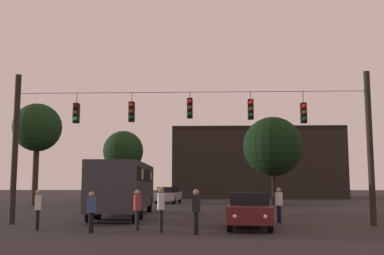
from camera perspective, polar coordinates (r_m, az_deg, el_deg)
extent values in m
plane|color=black|center=(29.73, 0.47, -10.77)|extent=(168.00, 168.00, 0.00)
cylinder|color=black|center=(22.83, -21.71, -2.45)|extent=(0.28, 0.28, 7.14)
cylinder|color=black|center=(22.16, 21.83, -2.32)|extent=(0.28, 0.28, 7.14)
cylinder|color=black|center=(21.27, -0.27, 4.54)|extent=(16.68, 0.02, 0.02)
cylinder|color=black|center=(22.13, -14.53, 3.63)|extent=(0.03, 0.03, 0.49)
cube|color=black|center=(22.01, -14.59, 1.79)|extent=(0.26, 0.32, 0.95)
sphere|color=#510A0A|center=(21.88, -14.70, 2.63)|extent=(0.20, 0.20, 0.20)
sphere|color=#5B3D0C|center=(21.84, -14.72, 1.86)|extent=(0.20, 0.20, 0.20)
sphere|color=#1EE04C|center=(21.79, -14.75, 1.08)|extent=(0.20, 0.20, 0.20)
cylinder|color=black|center=(21.52, -7.70, 3.83)|extent=(0.03, 0.03, 0.45)
cube|color=black|center=(21.40, -7.73, 2.00)|extent=(0.26, 0.32, 0.95)
sphere|color=red|center=(21.27, -7.80, 2.87)|extent=(0.20, 0.20, 0.20)
sphere|color=#5B3D0C|center=(21.22, -7.81, 2.08)|extent=(0.20, 0.20, 0.20)
sphere|color=#0C4219|center=(21.18, -7.83, 1.27)|extent=(0.20, 0.20, 0.20)
cylinder|color=black|center=(21.24, -0.26, 4.13)|extent=(0.03, 0.03, 0.29)
cube|color=black|center=(21.12, -0.26, 2.48)|extent=(0.26, 0.32, 0.95)
sphere|color=red|center=(21.00, -0.28, 3.37)|extent=(0.20, 0.20, 0.20)
sphere|color=#5B3D0C|center=(20.95, -0.28, 2.56)|extent=(0.20, 0.20, 0.20)
sphere|color=#0C4219|center=(20.90, -0.28, 1.75)|extent=(0.20, 0.20, 0.20)
cylinder|color=black|center=(21.30, 7.49, 4.05)|extent=(0.03, 0.03, 0.36)
cube|color=black|center=(21.18, 7.52, 2.31)|extent=(0.26, 0.32, 0.95)
sphere|color=red|center=(21.06, 7.55, 3.20)|extent=(0.20, 0.20, 0.20)
sphere|color=#5B3D0C|center=(21.01, 7.56, 2.39)|extent=(0.20, 0.20, 0.20)
sphere|color=#0C4219|center=(20.96, 7.57, 1.58)|extent=(0.20, 0.20, 0.20)
cylinder|color=black|center=(21.65, 14.03, 3.77)|extent=(0.03, 0.03, 0.55)
cube|color=black|center=(21.53, 14.09, 1.81)|extent=(0.26, 0.32, 0.95)
sphere|color=red|center=(21.40, 14.17, 2.68)|extent=(0.20, 0.20, 0.20)
sphere|color=#5B3D0C|center=(21.35, 14.19, 1.89)|extent=(0.20, 0.20, 0.20)
sphere|color=#0C4219|center=(21.31, 14.21, 1.09)|extent=(0.20, 0.20, 0.20)
cube|color=#2D2D33|center=(26.29, -8.58, -7.37)|extent=(3.09, 11.12, 2.50)
cube|color=black|center=(26.29, -8.55, -6.04)|extent=(3.09, 10.46, 0.70)
cylinder|color=black|center=(30.40, -9.72, -9.65)|extent=(0.33, 1.01, 1.00)
cylinder|color=black|center=(30.14, -5.48, -9.74)|extent=(0.33, 1.01, 1.00)
cylinder|color=black|center=(24.34, -11.97, -10.28)|extent=(0.33, 1.01, 1.00)
cylinder|color=black|center=(24.02, -6.67, -10.43)|extent=(0.33, 1.01, 1.00)
cylinder|color=black|center=(22.40, -12.95, -10.55)|extent=(0.33, 1.01, 1.00)
cylinder|color=black|center=(22.05, -7.20, -10.73)|extent=(0.33, 1.01, 1.00)
cube|color=beige|center=(29.57, -7.70, -6.16)|extent=(2.60, 0.94, 0.56)
cube|color=beige|center=(23.57, -9.45, -5.92)|extent=(2.60, 0.94, 0.56)
cube|color=#511919|center=(19.43, 7.41, -10.76)|extent=(2.17, 4.44, 0.68)
cube|color=black|center=(19.55, 7.38, -8.97)|extent=(1.78, 2.45, 0.52)
cylinder|color=black|center=(18.06, 10.00, -12.08)|extent=(0.28, 0.66, 0.64)
cylinder|color=black|center=(18.06, 4.87, -12.16)|extent=(0.28, 0.66, 0.64)
cylinder|color=black|center=(20.89, 9.63, -11.39)|extent=(0.28, 0.66, 0.64)
cylinder|color=black|center=(20.89, 5.20, -11.46)|extent=(0.28, 0.66, 0.64)
sphere|color=white|center=(17.35, 9.36, -11.18)|extent=(0.18, 0.18, 0.18)
sphere|color=white|center=(17.35, 5.48, -11.24)|extent=(0.18, 0.18, 0.18)
cube|color=#99999E|center=(42.05, -3.01, -8.77)|extent=(2.24, 4.46, 0.68)
cube|color=black|center=(41.89, -3.04, -7.95)|extent=(1.82, 2.47, 0.52)
cylinder|color=black|center=(43.61, -3.68, -9.14)|extent=(0.29, 0.66, 0.64)
cylinder|color=black|center=(43.31, -1.60, -9.17)|extent=(0.29, 0.66, 0.64)
cylinder|color=black|center=(40.84, -4.51, -9.28)|extent=(0.29, 0.66, 0.64)
cylinder|color=black|center=(40.52, -2.30, -9.32)|extent=(0.29, 0.66, 0.64)
sphere|color=white|center=(44.22, -3.22, -8.68)|extent=(0.18, 0.18, 0.18)
sphere|color=white|center=(44.01, -1.73, -8.69)|extent=(0.18, 0.18, 0.18)
cylinder|color=black|center=(17.18, 0.60, -12.13)|extent=(0.14, 0.14, 0.83)
cylinder|color=black|center=(17.02, 0.49, -12.18)|extent=(0.14, 0.14, 0.83)
cube|color=black|center=(17.05, 0.54, -9.72)|extent=(0.30, 0.40, 0.62)
sphere|color=#8C6B51|center=(17.04, 0.54, -8.29)|extent=(0.23, 0.23, 0.23)
cylinder|color=black|center=(18.71, -7.10, -11.69)|extent=(0.14, 0.14, 0.81)
cylinder|color=black|center=(18.55, -7.00, -11.73)|extent=(0.14, 0.14, 0.81)
cube|color=maroon|center=(18.59, -7.02, -9.52)|extent=(0.35, 0.42, 0.61)
sphere|color=#8C6B51|center=(18.57, -7.00, -8.24)|extent=(0.22, 0.22, 0.22)
cylinder|color=black|center=(17.93, -12.92, -11.82)|extent=(0.14, 0.14, 0.78)
cylinder|color=black|center=(18.08, -12.71, -11.78)|extent=(0.14, 0.14, 0.78)
cube|color=#2D4C7F|center=(17.96, -12.76, -9.62)|extent=(0.29, 0.39, 0.59)
sphere|color=#8C6B51|center=(17.95, -12.72, -8.34)|extent=(0.21, 0.21, 0.21)
cylinder|color=black|center=(17.97, -4.06, -11.82)|extent=(0.14, 0.14, 0.87)
cylinder|color=black|center=(17.82, -3.98, -11.87)|extent=(0.14, 0.14, 0.87)
cube|color=silver|center=(17.85, -4.00, -9.40)|extent=(0.32, 0.41, 0.65)
sphere|color=#8C6B51|center=(17.83, -3.99, -7.98)|extent=(0.24, 0.24, 0.24)
cylinder|color=black|center=(22.20, 11.18, -10.84)|extent=(0.14, 0.14, 0.83)
cylinder|color=black|center=(22.35, 11.01, -10.82)|extent=(0.14, 0.14, 0.83)
cube|color=silver|center=(22.24, 11.05, -8.96)|extent=(0.32, 0.41, 0.62)
sphere|color=#8C6B51|center=(22.23, 11.02, -7.86)|extent=(0.23, 0.23, 0.23)
cylinder|color=black|center=(19.61, -19.20, -11.14)|extent=(0.14, 0.14, 0.81)
cylinder|color=black|center=(19.77, -19.17, -11.10)|extent=(0.14, 0.14, 0.81)
cube|color=silver|center=(19.65, -19.10, -9.06)|extent=(0.34, 0.42, 0.61)
sphere|color=#8C6B51|center=(19.64, -19.05, -7.85)|extent=(0.22, 0.22, 0.22)
cube|color=black|center=(59.19, 8.05, -4.87)|extent=(20.89, 11.51, 8.20)
cube|color=black|center=(59.50, 7.98, -0.68)|extent=(20.89, 11.51, 0.50)
cylinder|color=#2D2116|center=(50.43, -8.87, -6.95)|extent=(0.41, 0.41, 3.87)
sphere|color=black|center=(50.55, -8.79, -2.98)|extent=(4.50, 4.50, 4.50)
cylinder|color=#2D2116|center=(39.85, -19.41, -5.72)|extent=(0.48, 0.48, 5.15)
sphere|color=black|center=(40.11, -19.18, 0.01)|extent=(4.09, 4.09, 4.09)
cylinder|color=black|center=(40.01, 10.40, -7.36)|extent=(0.33, 0.33, 3.26)
sphere|color=black|center=(40.13, 10.29, -2.40)|extent=(5.26, 5.26, 5.26)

